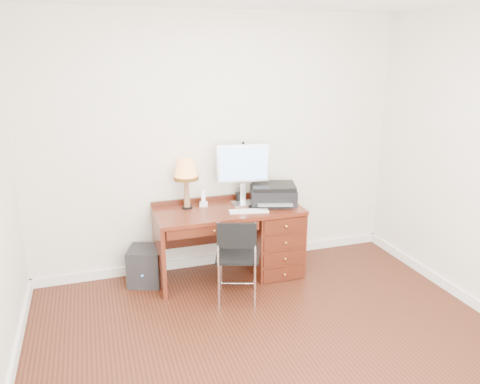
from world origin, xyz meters
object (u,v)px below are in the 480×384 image
object	(u,v)px
printer	(273,194)
equipment_box	(146,266)
monitor	(243,167)
leg_lamp	(186,173)
chair	(239,252)
desk	(258,236)
phone	(204,201)

from	to	relation	value
printer	equipment_box	world-z (taller)	printer
monitor	equipment_box	world-z (taller)	monitor
leg_lamp	chair	xyz separation A→B (m)	(0.34, -0.69, -0.62)
desk	equipment_box	size ratio (longest dim) A/B	3.92
desk	leg_lamp	size ratio (longest dim) A/B	2.91
phone	monitor	bearing A→B (deg)	10.94
leg_lamp	chair	world-z (taller)	leg_lamp
desk	printer	xyz separation A→B (m)	(0.18, 0.03, 0.44)
leg_lamp	chair	distance (m)	0.99
printer	equipment_box	xyz separation A→B (m)	(-1.36, 0.07, -0.66)
monitor	chair	xyz separation A→B (m)	(-0.26, -0.67, -0.64)
printer	chair	bearing A→B (deg)	-118.28
monitor	equipment_box	bearing A→B (deg)	-172.61
monitor	phone	size ratio (longest dim) A/B	3.61
desk	printer	bearing A→B (deg)	9.34
printer	phone	size ratio (longest dim) A/B	3.14
monitor	phone	bearing A→B (deg)	179.83
chair	equipment_box	size ratio (longest dim) A/B	2.19
monitor	printer	distance (m)	0.44
monitor	equipment_box	xyz separation A→B (m)	(-1.06, -0.03, -0.96)
leg_lamp	printer	bearing A→B (deg)	-7.39
equipment_box	leg_lamp	bearing A→B (deg)	26.56
chair	equipment_box	distance (m)	1.07
printer	leg_lamp	size ratio (longest dim) A/B	1.08
desk	leg_lamp	xyz separation A→B (m)	(-0.72, 0.15, 0.71)
desk	phone	distance (m)	0.69
phone	equipment_box	bearing A→B (deg)	-156.57
desk	equipment_box	world-z (taller)	desk
monitor	chair	world-z (taller)	monitor
printer	equipment_box	bearing A→B (deg)	-166.50
leg_lamp	phone	xyz separation A→B (m)	(0.18, 0.02, -0.33)
desk	equipment_box	xyz separation A→B (m)	(-1.18, 0.10, -0.22)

